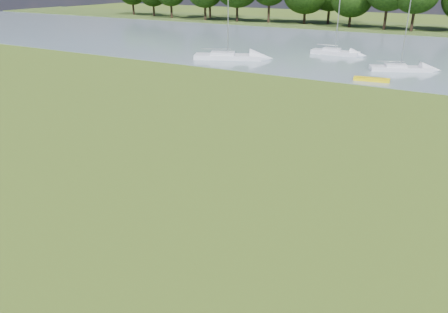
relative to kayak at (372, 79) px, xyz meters
The scene contains 7 objects.
ground 24.01m from the kayak, 88.77° to the right, with size 220.00×220.00×0.00m, color olive.
river 18.01m from the kayak, 88.36° to the left, with size 220.00×40.00×0.10m, color gray.
far_bank 48.00m from the kayak, 89.39° to the left, with size 220.00×20.00×0.40m, color #4C6626.
kayak is the anchor object (origin of this frame).
sailboat_2 14.89m from the kayak, 120.09° to the left, with size 5.87×1.72×7.93m.
sailboat_4 17.83m from the kayak, 168.93° to the left, with size 8.10×5.18×8.65m.
sailboat_5 6.58m from the kayak, 77.90° to the left, with size 6.20×3.87×7.25m.
Camera 1 is at (7.79, -17.84, 9.16)m, focal length 35.00 mm.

